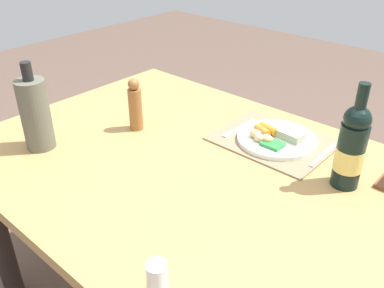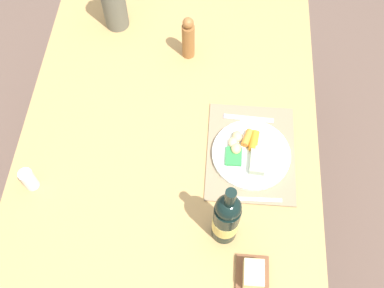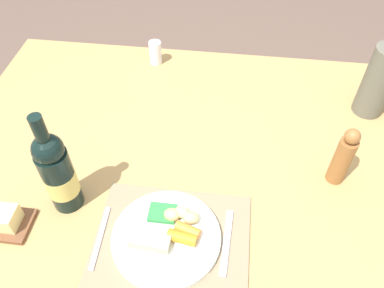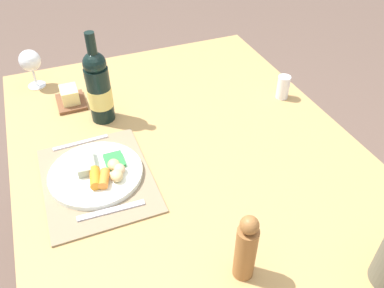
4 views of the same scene
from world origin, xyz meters
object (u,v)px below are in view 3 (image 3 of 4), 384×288
(pepper_mill, at_px, (343,157))
(dining_table, at_px, (207,174))
(wine_bottle, at_px, (58,173))
(cooler_bottle, at_px, (379,81))
(fork, at_px, (100,237))
(butter_dish, at_px, (3,220))
(salt_shaker, at_px, (155,53))
(knife, at_px, (227,242))
(dinner_plate, at_px, (167,235))

(pepper_mill, bearing_deg, dining_table, 173.74)
(wine_bottle, xyz_separation_m, cooler_bottle, (0.86, 0.48, -0.00))
(dining_table, xyz_separation_m, fork, (-0.24, -0.31, 0.10))
(dining_table, height_order, butter_dish, butter_dish)
(fork, relative_size, wine_bottle, 0.55)
(dining_table, xyz_separation_m, salt_shaker, (-0.24, 0.44, 0.13))
(dining_table, bearing_deg, fork, -128.02)
(wine_bottle, distance_m, cooler_bottle, 0.99)
(knife, bearing_deg, dinner_plate, -175.19)
(knife, height_order, salt_shaker, salt_shaker)
(dining_table, bearing_deg, butter_dish, -148.57)
(butter_dish, relative_size, cooler_bottle, 0.43)
(dining_table, distance_m, cooler_bottle, 0.61)
(fork, relative_size, salt_shaker, 1.99)
(butter_dish, height_order, salt_shaker, salt_shaker)
(fork, height_order, knife, same)
(dining_table, relative_size, knife, 8.75)
(wine_bottle, relative_size, salt_shaker, 3.61)
(wine_bottle, bearing_deg, knife, -9.49)
(dinner_plate, height_order, cooler_bottle, cooler_bottle)
(knife, height_order, wine_bottle, wine_bottle)
(fork, relative_size, butter_dish, 1.35)
(butter_dish, height_order, cooler_bottle, cooler_bottle)
(pepper_mill, distance_m, salt_shaker, 0.77)
(fork, xyz_separation_m, salt_shaker, (0.00, 0.75, 0.04))
(dinner_plate, relative_size, fork, 1.56)
(pepper_mill, height_order, wine_bottle, wine_bottle)
(fork, xyz_separation_m, butter_dish, (-0.25, 0.01, 0.02))
(knife, distance_m, wine_bottle, 0.45)
(dining_table, relative_size, cooler_bottle, 5.30)
(dinner_plate, xyz_separation_m, salt_shaker, (-0.17, 0.73, 0.02))
(pepper_mill, xyz_separation_m, salt_shaker, (-0.61, 0.48, -0.05))
(pepper_mill, relative_size, cooler_bottle, 0.65)
(dinner_plate, distance_m, butter_dish, 0.42)
(butter_dish, distance_m, salt_shaker, 0.78)
(pepper_mill, bearing_deg, butter_dish, -163.03)
(fork, distance_m, salt_shaker, 0.75)
(knife, height_order, pepper_mill, pepper_mill)
(fork, bearing_deg, butter_dish, 176.30)
(fork, xyz_separation_m, cooler_bottle, (0.75, 0.58, 0.12))
(salt_shaker, bearing_deg, dining_table, -61.16)
(dinner_plate, xyz_separation_m, pepper_mill, (0.44, 0.25, 0.07))
(knife, bearing_deg, dining_table, 107.03)
(dinner_plate, xyz_separation_m, cooler_bottle, (0.58, 0.55, 0.11))
(dinner_plate, bearing_deg, salt_shaker, 102.96)
(salt_shaker, bearing_deg, wine_bottle, -100.17)
(cooler_bottle, bearing_deg, fork, -142.43)
(knife, xyz_separation_m, butter_dish, (-0.57, -0.02, 0.02))
(cooler_bottle, height_order, salt_shaker, cooler_bottle)
(knife, distance_m, pepper_mill, 0.39)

